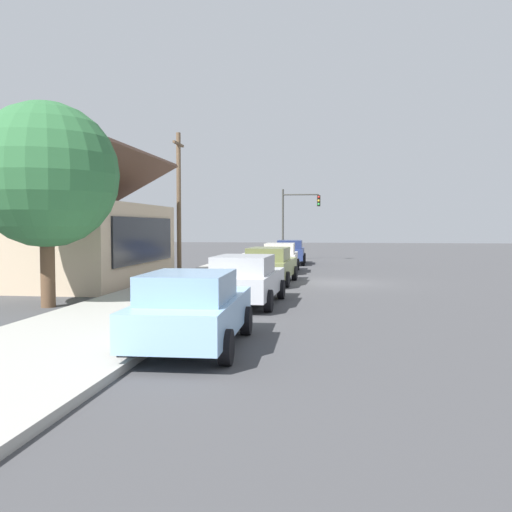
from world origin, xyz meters
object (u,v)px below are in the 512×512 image
at_px(car_olive, 270,265).
at_px(traffic_light_main, 297,213).
at_px(car_skyblue, 192,309).
at_px(fire_hydrant_red, 219,280).
at_px(car_silver, 246,279).
at_px(utility_pole_wooden, 179,200).
at_px(car_navy, 290,252).
at_px(shade_tree, 46,176).
at_px(car_ivory, 280,257).

relative_size(car_olive, traffic_light_main, 0.95).
distance_m(car_skyblue, car_olive, 13.01).
relative_size(traffic_light_main, fire_hydrant_red, 7.32).
bearing_deg(car_silver, utility_pole_wooden, 26.96).
bearing_deg(car_olive, car_silver, -177.91).
height_order(car_skyblue, car_silver, same).
bearing_deg(car_navy, car_skyblue, 178.11).
distance_m(car_silver, car_navy, 19.16).
distance_m(car_olive, traffic_light_main, 16.74).
xyz_separation_m(car_navy, fire_hydrant_red, (-16.17, 1.44, -0.32)).
relative_size(car_silver, car_navy, 1.08).
xyz_separation_m(car_silver, car_olive, (6.60, -0.03, -0.00)).
height_order(car_skyblue, utility_pole_wooden, utility_pole_wooden).
bearing_deg(car_skyblue, utility_pole_wooden, 15.02).
bearing_deg(shade_tree, car_ivory, -22.74).
xyz_separation_m(car_silver, utility_pole_wooden, (11.68, 5.47, 3.11)).
height_order(car_skyblue, shade_tree, shade_tree).
bearing_deg(car_olive, utility_pole_wooden, 49.67).
xyz_separation_m(car_olive, utility_pole_wooden, (5.08, 5.50, 3.11)).
relative_size(car_ivory, utility_pole_wooden, 0.60).
relative_size(car_skyblue, car_silver, 0.94).
distance_m(car_olive, shade_tree, 10.49).
bearing_deg(fire_hydrant_red, shade_tree, 133.85).
height_order(car_ivory, car_navy, same).
relative_size(traffic_light_main, utility_pole_wooden, 0.69).
height_order(car_silver, utility_pole_wooden, utility_pole_wooden).
bearing_deg(shade_tree, traffic_light_main, -14.16).
distance_m(car_olive, utility_pole_wooden, 8.10).
relative_size(car_skyblue, fire_hydrant_red, 6.48).
distance_m(car_navy, shade_tree, 21.60).
distance_m(car_ivory, car_navy, 6.42).
xyz_separation_m(car_skyblue, utility_pole_wooden, (18.08, 5.36, 3.11)).
distance_m(car_navy, fire_hydrant_red, 16.24).
distance_m(car_navy, utility_pole_wooden, 9.76).
xyz_separation_m(car_navy, utility_pole_wooden, (-7.48, 5.44, 3.11)).
bearing_deg(car_navy, traffic_light_main, -4.88).
bearing_deg(car_olive, shade_tree, 145.28).
bearing_deg(car_skyblue, car_navy, -1.67).
bearing_deg(traffic_light_main, car_olive, 179.44).
bearing_deg(car_olive, car_navy, 2.64).
xyz_separation_m(car_olive, traffic_light_main, (16.52, -0.16, 2.67)).
bearing_deg(car_ivory, utility_pole_wooden, 99.44).
relative_size(car_ivory, fire_hydrant_red, 6.34).
xyz_separation_m(car_navy, traffic_light_main, (3.97, -0.22, 2.68)).
relative_size(car_skyblue, car_navy, 1.02).
distance_m(car_silver, traffic_light_main, 23.28).
relative_size(car_silver, shade_tree, 0.77).
bearing_deg(car_navy, shade_tree, 162.09).
xyz_separation_m(car_silver, car_ivory, (12.74, 0.08, -0.00)).
bearing_deg(car_olive, car_skyblue, -178.23).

